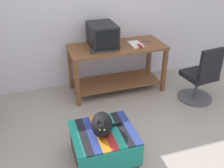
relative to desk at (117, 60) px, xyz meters
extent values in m
plane|color=#9E9389|center=(-0.28, -1.60, -0.52)|extent=(14.00, 14.00, 0.00)
cube|color=silver|center=(-0.28, 0.45, 0.78)|extent=(8.00, 0.10, 2.60)
cube|color=brown|center=(-0.70, -0.29, -0.16)|extent=(0.06, 0.06, 0.73)
cube|color=brown|center=(0.70, -0.27, -0.16)|extent=(0.06, 0.06, 0.73)
cube|color=brown|center=(0.70, 0.29, -0.16)|extent=(0.06, 0.06, 0.73)
cube|color=brown|center=(-0.70, 0.27, -0.16)|extent=(0.06, 0.06, 0.73)
cube|color=brown|center=(0.00, 0.00, -0.38)|extent=(1.37, 0.56, 0.02)
cube|color=brown|center=(0.00, 0.00, 0.22)|extent=(1.49, 0.65, 0.04)
cube|color=black|center=(-0.21, 0.07, 0.25)|extent=(0.28, 0.36, 0.02)
cube|color=black|center=(-0.21, 0.07, 0.41)|extent=(0.39, 0.52, 0.34)
cube|color=black|center=(-0.21, -0.19, 0.42)|extent=(0.32, 0.02, 0.27)
cube|color=#333338|center=(-0.26, -0.15, 0.25)|extent=(0.40, 0.16, 0.02)
cube|color=white|center=(0.29, -0.05, 0.25)|extent=(0.18, 0.29, 0.02)
cube|color=#4C4238|center=(-0.63, -1.42, -0.35)|extent=(0.65, 0.57, 0.35)
cube|color=#1E897A|center=(-0.63, -1.73, -0.32)|extent=(0.69, 0.01, 0.28)
cube|color=#1E897A|center=(-0.93, -1.42, -0.17)|extent=(0.09, 0.62, 0.02)
cube|color=black|center=(-0.85, -1.42, -0.17)|extent=(0.09, 0.62, 0.02)
cube|color=navy|center=(-0.76, -1.42, -0.17)|extent=(0.09, 0.62, 0.02)
cube|color=orange|center=(-0.68, -1.42, -0.17)|extent=(0.09, 0.62, 0.02)
cube|color=#AD2323|center=(-0.59, -1.42, -0.17)|extent=(0.09, 0.62, 0.02)
cube|color=#1E897A|center=(-0.50, -1.42, -0.17)|extent=(0.09, 0.62, 0.02)
cube|color=black|center=(-0.42, -1.42, -0.17)|extent=(0.09, 0.62, 0.02)
cube|color=navy|center=(-0.33, -1.42, -0.17)|extent=(0.09, 0.62, 0.02)
ellipsoid|color=black|center=(-0.65, -1.43, -0.04)|extent=(0.30, 0.38, 0.24)
sphere|color=black|center=(-0.68, -1.56, 0.02)|extent=(0.12, 0.12, 0.12)
cylinder|color=black|center=(-0.54, -1.37, -0.14)|extent=(0.27, 0.09, 0.04)
cone|color=black|center=(-0.71, -1.55, 0.09)|extent=(0.05, 0.05, 0.06)
cone|color=black|center=(-0.65, -1.56, 0.09)|extent=(0.05, 0.05, 0.06)
sphere|color=#C6D151|center=(-0.72, -1.60, 0.03)|extent=(0.02, 0.02, 0.02)
sphere|color=#C6D151|center=(-0.67, -1.61, 0.03)|extent=(0.02, 0.02, 0.02)
cylinder|color=#4C4C51|center=(1.08, -0.65, -0.51)|extent=(0.52, 0.52, 0.03)
cylinder|color=#4C4C51|center=(1.08, -0.65, -0.32)|extent=(0.05, 0.05, 0.34)
cube|color=black|center=(1.08, -0.65, -0.11)|extent=(0.47, 0.47, 0.08)
cube|color=black|center=(1.11, -0.83, 0.15)|extent=(0.38, 0.11, 0.44)
cube|color=#A31E1E|center=(0.31, -0.17, 0.26)|extent=(0.05, 0.11, 0.04)
cylinder|color=#2351B2|center=(0.51, 0.03, 0.25)|extent=(0.12, 0.09, 0.01)
camera|label=1|loc=(-1.20, -3.52, 1.64)|focal=41.13mm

